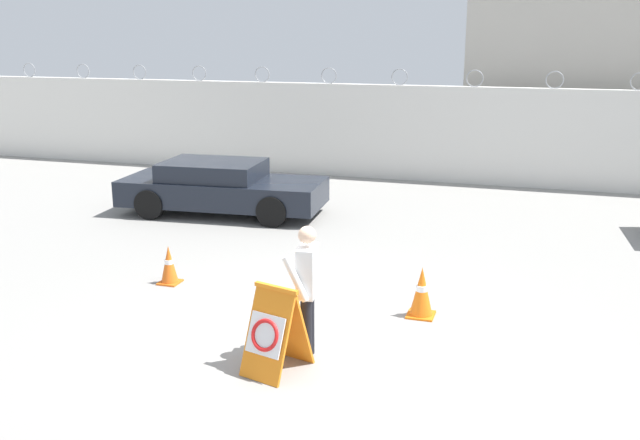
{
  "coord_description": "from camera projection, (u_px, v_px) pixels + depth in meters",
  "views": [
    {
      "loc": [
        2.91,
        -8.89,
        4.14
      ],
      "look_at": [
        -0.44,
        1.77,
        1.17
      ],
      "focal_mm": 40.0,
      "sensor_mm": 36.0,
      "label": 1
    }
  ],
  "objects": [
    {
      "name": "perimeter_wall",
      "position": [
        434.0,
        134.0,
        20.04
      ],
      "size": [
        36.0,
        0.3,
        3.14
      ],
      "color": "silver",
      "rests_on": "ground_plane"
    },
    {
      "name": "barricade_sign",
      "position": [
        275.0,
        330.0,
        8.83
      ],
      "size": [
        0.79,
        0.95,
        1.12
      ],
      "rotation": [
        0.0,
        0.0,
        -0.28
      ],
      "color": "orange",
      "rests_on": "ground_plane"
    },
    {
      "name": "traffic_cone_mid",
      "position": [
        422.0,
        292.0,
        10.61
      ],
      "size": [
        0.4,
        0.4,
        0.77
      ],
      "color": "orange",
      "rests_on": "ground_plane"
    },
    {
      "name": "security_guard",
      "position": [
        307.0,
        285.0,
        9.14
      ],
      "size": [
        0.38,
        0.66,
        1.77
      ],
      "rotation": [
        0.0,
        0.0,
        -1.43
      ],
      "color": "black",
      "rests_on": "ground_plane"
    },
    {
      "name": "traffic_cone_near",
      "position": [
        169.0,
        265.0,
        12.02
      ],
      "size": [
        0.34,
        0.34,
        0.66
      ],
      "color": "orange",
      "rests_on": "ground_plane"
    },
    {
      "name": "ground_plane",
      "position": [
        312.0,
        333.0,
        10.1
      ],
      "size": [
        90.0,
        90.0,
        0.0
      ],
      "primitive_type": "plane",
      "color": "gray"
    },
    {
      "name": "parked_car_front_coupe",
      "position": [
        221.0,
        187.0,
        16.57
      ],
      "size": [
        4.79,
        2.18,
        1.23
      ],
      "rotation": [
        0.0,
        0.0,
        0.07
      ],
      "color": "black",
      "rests_on": "ground_plane"
    },
    {
      "name": "building_block",
      "position": [
        625.0,
        81.0,
        22.35
      ],
      "size": [
        9.3,
        6.69,
        5.24
      ],
      "color": "#B2ADA3",
      "rests_on": "ground_plane"
    }
  ]
}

